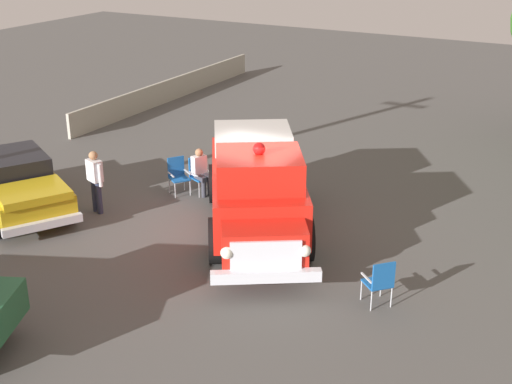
% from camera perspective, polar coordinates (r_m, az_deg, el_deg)
% --- Properties ---
extents(ground_plane, '(60.00, 60.00, 0.00)m').
position_cam_1_polar(ground_plane, '(17.10, -0.30, -3.29)').
color(ground_plane, '#514F4C').
extents(vintage_fire_truck, '(6.20, 4.99, 2.59)m').
position_cam_1_polar(vintage_fire_truck, '(16.64, 0.05, 0.47)').
color(vintage_fire_truck, black).
rests_on(vintage_fire_truck, ground).
extents(classic_hot_rod, '(3.78, 4.70, 1.46)m').
position_cam_1_polar(classic_hot_rod, '(19.08, -18.89, 0.66)').
color(classic_hot_rod, black).
rests_on(classic_hot_rod, ground).
extents(lawn_chair_near_truck, '(0.65, 0.65, 1.02)m').
position_cam_1_polar(lawn_chair_near_truck, '(19.36, -4.71, 1.63)').
color(lawn_chair_near_truck, '#B7BABF').
rests_on(lawn_chair_near_truck, ground).
extents(lawn_chair_by_car, '(0.68, 0.68, 1.02)m').
position_cam_1_polar(lawn_chair_by_car, '(19.36, -6.44, 1.57)').
color(lawn_chair_by_car, '#B7BABF').
rests_on(lawn_chair_by_car, ground).
extents(lawn_chair_spare, '(0.69, 0.69, 1.02)m').
position_cam_1_polar(lawn_chair_spare, '(13.96, 10.15, -7.13)').
color(lawn_chair_spare, '#B7BABF').
rests_on(lawn_chair_spare, ground).
extents(spectator_seated, '(0.56, 0.64, 1.29)m').
position_cam_1_polar(spectator_seated, '(19.21, -4.52, 1.82)').
color(spectator_seated, '#383842').
rests_on(spectator_seated, ground).
extents(spectator_standing, '(0.38, 0.64, 1.68)m').
position_cam_1_polar(spectator_standing, '(18.32, -13.05, 1.16)').
color(spectator_standing, '#2D334C').
rests_on(spectator_standing, ground).
extents(background_fence, '(12.23, 0.12, 0.90)m').
position_cam_1_polar(background_fence, '(29.35, -6.97, 8.33)').
color(background_fence, '#A8A393').
rests_on(background_fence, ground).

